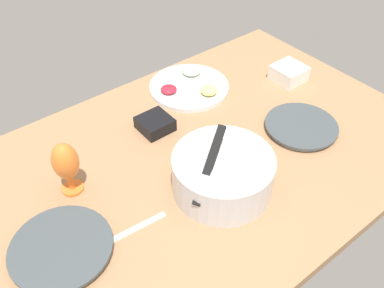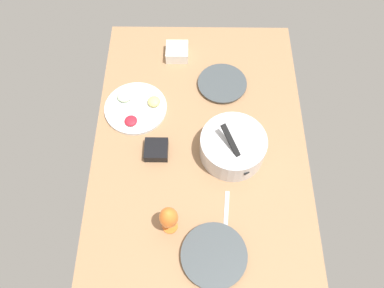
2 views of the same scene
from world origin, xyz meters
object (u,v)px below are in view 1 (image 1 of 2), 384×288
object	(u,v)px
dinner_plate_right	(62,249)
mixing_bowl	(223,173)
fruit_platter	(190,86)
dinner_plate_left	(301,127)
square_bowl_black	(155,123)
hurricane_glass_orange	(66,163)
square_bowl_white	(289,72)

from	to	relation	value
dinner_plate_right	mixing_bowl	world-z (taller)	mixing_bowl
dinner_plate_right	fruit_platter	world-z (taller)	fruit_platter
dinner_plate_left	dinner_plate_right	world-z (taller)	dinner_plate_right
mixing_bowl	fruit_platter	xyz separation A→B (cm)	(-25.32, -48.29, -5.49)
mixing_bowl	fruit_platter	distance (cm)	54.80
square_bowl_black	dinner_plate_right	bearing A→B (deg)	28.56
dinner_plate_left	fruit_platter	xyz separation A→B (cm)	(15.79, -44.83, 0.21)
mixing_bowl	hurricane_glass_orange	xyz separation A→B (cm)	(36.61, -28.30, 4.52)
square_bowl_black	square_bowl_white	world-z (taller)	square_bowl_white
mixing_bowl	square_bowl_black	world-z (taller)	mixing_bowl
fruit_platter	hurricane_glass_orange	size ratio (longest dim) A/B	1.72
hurricane_glass_orange	dinner_plate_right	bearing A→B (deg)	56.21
hurricane_glass_orange	square_bowl_black	distance (cm)	38.53
hurricane_glass_orange	square_bowl_black	size ratio (longest dim) A/B	1.67
dinner_plate_right	hurricane_glass_orange	world-z (taller)	hurricane_glass_orange
fruit_platter	hurricane_glass_orange	xyz separation A→B (cm)	(61.93, 19.99, 10.00)
square_bowl_black	square_bowl_white	bearing A→B (deg)	172.42
dinner_plate_right	hurricane_glass_orange	distance (cm)	24.79
fruit_platter	hurricane_glass_orange	distance (cm)	65.84
square_bowl_white	hurricane_glass_orange	bearing A→B (deg)	-0.12
dinner_plate_left	hurricane_glass_orange	size ratio (longest dim) A/B	1.41
fruit_platter	dinner_plate_right	bearing A→B (deg)	27.53
fruit_platter	square_bowl_white	xyz separation A→B (cm)	(-36.15, 20.20, 2.14)
fruit_platter	square_bowl_black	bearing A→B (deg)	25.46
dinner_plate_right	mixing_bowl	size ratio (longest dim) A/B	0.90
hurricane_glass_orange	square_bowl_black	bearing A→B (deg)	-167.75
hurricane_glass_orange	square_bowl_white	distance (cm)	98.39
mixing_bowl	dinner_plate_right	bearing A→B (deg)	-10.85
dinner_plate_right	hurricane_glass_orange	xyz separation A→B (cm)	(-12.63, -18.87, 9.95)
dinner_plate_left	square_bowl_black	distance (cm)	52.57
fruit_platter	square_bowl_black	world-z (taller)	fruit_platter
square_bowl_black	dinner_plate_left	bearing A→B (deg)	141.37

